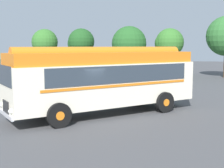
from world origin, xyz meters
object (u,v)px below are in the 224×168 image
(car_near_left, at_px, (101,74))
(box_van, at_px, (74,68))
(car_mid_left, at_px, (131,74))
(vintage_bus, at_px, (105,78))

(car_near_left, bearing_deg, box_van, 171.15)
(car_mid_left, height_order, box_van, box_van)
(car_near_left, xyz_separation_m, box_van, (-2.84, 0.44, 0.52))
(vintage_bus, distance_m, car_mid_left, 13.63)
(vintage_bus, relative_size, car_near_left, 2.01)
(vintage_bus, distance_m, box_van, 15.11)
(car_mid_left, distance_m, box_van, 5.73)
(vintage_bus, bearing_deg, box_van, 116.02)
(car_mid_left, bearing_deg, vintage_bus, -86.11)
(vintage_bus, height_order, box_van, vintage_bus)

